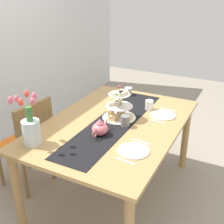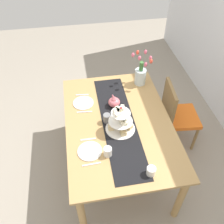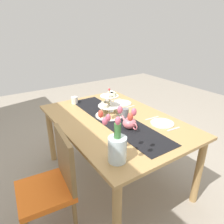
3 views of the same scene
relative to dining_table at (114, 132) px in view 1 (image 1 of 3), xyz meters
The scene contains 16 objects.
ground_plane 0.67m from the dining_table, ahead, with size 8.00×8.00×0.00m, color gray.
dining_table is the anchor object (origin of this frame).
chair_left 0.83m from the dining_table, 108.39° to the left, with size 0.46×0.46×0.91m.
table_runner 0.10m from the dining_table, 90.00° to the right, with size 1.46×0.33×0.00m, color black.
tiered_cake_stand 0.22m from the dining_table, ahead, with size 0.30×0.30×0.30m.
teapot 0.29m from the dining_table, behind, with size 0.24×0.13×0.14m.
tulip_vase 0.75m from the dining_table, 147.30° to the left, with size 0.21×0.23×0.41m.
cream_jug 0.69m from the dining_table, 13.62° to the left, with size 0.08×0.08×0.09m, color white.
dinner_plate_left 0.50m from the dining_table, 136.37° to the right, with size 0.23×0.23×0.01m, color white.
fork_left 0.61m from the dining_table, 145.98° to the right, with size 0.02×0.15×0.01m, color silver.
knife_left 0.41m from the dining_table, 121.66° to the right, with size 0.01×0.17×0.01m, color silver.
dinner_plate_right 0.48m from the dining_table, 45.85° to the right, with size 0.23×0.23×0.01m, color white.
fork_right 0.39m from the dining_table, 61.70° to the right, with size 0.02×0.15×0.01m, color silver.
knife_right 0.59m from the dining_table, 35.47° to the right, with size 0.01×0.17×0.01m, color silver.
mug_grey 0.19m from the dining_table, 102.06° to the right, with size 0.08×0.08×0.10m, color slate.
mug_white_text 0.45m from the dining_table, 24.06° to the right, with size 0.08×0.08×0.10m, color white.
Camera 1 is at (-1.99, -1.00, 1.88)m, focal length 46.08 mm.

